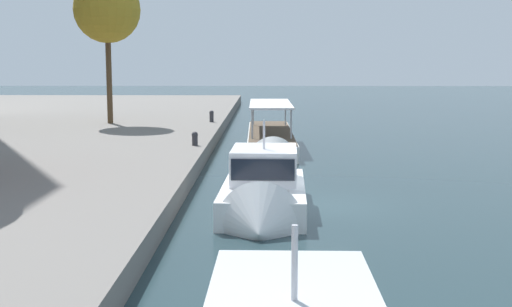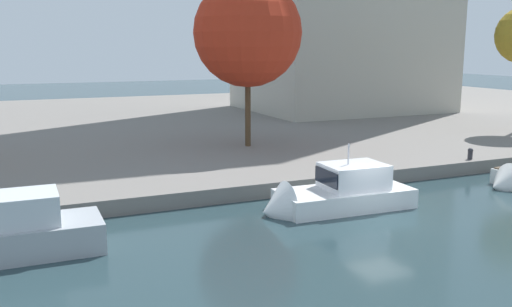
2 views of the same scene
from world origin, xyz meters
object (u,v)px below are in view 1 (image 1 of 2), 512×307
motor_yacht_1 (263,199)px  mooring_bollard_1 (195,138)px  tour_boat_2 (271,143)px  mooring_bollard_0 (212,116)px  tree_0 (106,8)px

motor_yacht_1 → mooring_bollard_1: (12.21, 3.61, 0.68)m
tour_boat_2 → mooring_bollard_1: 6.32m
mooring_bollard_1 → motor_yacht_1: bearing=-163.5°
motor_yacht_1 → mooring_bollard_0: bearing=-169.6°
mooring_bollard_0 → tree_0: 10.41m
mooring_bollard_0 → tree_0: tree_0 is taller
motor_yacht_1 → tree_0: tree_0 is taller
tour_boat_2 → mooring_bollard_0: (8.39, 4.18, 0.93)m
motor_yacht_1 → tree_0: bearing=-153.9°
motor_yacht_1 → mooring_bollard_0: motor_yacht_1 is taller
motor_yacht_1 → tree_0: size_ratio=0.75×
mooring_bollard_1 → tree_0: (12.09, 7.28, 7.58)m
mooring_bollard_0 → motor_yacht_1: bearing=-171.5°
motor_yacht_1 → mooring_bollard_0: (25.41, 3.79, 0.73)m
tour_boat_2 → tree_0: (7.28, 11.29, 8.45)m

